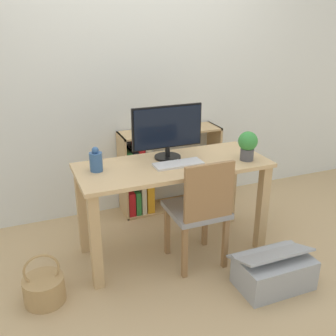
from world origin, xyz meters
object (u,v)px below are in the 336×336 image
(bookshelf, at_px, (153,174))
(chair, at_px, (200,209))
(basket, at_px, (44,288))
(keyboard, at_px, (178,164))
(storage_box, at_px, (274,271))
(monitor, at_px, (167,130))
(potted_plant, at_px, (248,144))
(vase, at_px, (96,161))

(bookshelf, bearing_deg, chair, -89.59)
(bookshelf, xyz_separation_m, basket, (-1.10, -0.96, -0.27))
(keyboard, relative_size, storage_box, 0.71)
(keyboard, distance_m, chair, 0.36)
(monitor, distance_m, potted_plant, 0.60)
(chair, relative_size, storage_box, 1.65)
(keyboard, bearing_deg, vase, 169.25)
(vase, bearing_deg, storage_box, -36.13)
(monitor, xyz_separation_m, storage_box, (0.46, -0.80, -0.84))
(chair, bearing_deg, bookshelf, 95.38)
(keyboard, relative_size, vase, 2.05)
(monitor, bearing_deg, bookshelf, 81.54)
(vase, bearing_deg, basket, -145.28)
(monitor, height_order, chair, monitor)
(vase, bearing_deg, keyboard, -10.75)
(monitor, distance_m, chair, 0.63)
(vase, distance_m, storage_box, 1.44)
(bookshelf, height_order, basket, bookshelf)
(monitor, relative_size, chair, 0.65)
(chair, relative_size, basket, 2.39)
(potted_plant, xyz_separation_m, storage_box, (-0.07, -0.54, -0.74))
(monitor, bearing_deg, keyboard, -84.42)
(chair, xyz_separation_m, bookshelf, (-0.01, 0.97, -0.10))
(vase, xyz_separation_m, potted_plant, (1.09, -0.21, 0.05))
(potted_plant, xyz_separation_m, basket, (-1.55, -0.11, -0.76))
(storage_box, bearing_deg, vase, 143.87)
(keyboard, relative_size, bookshelf, 0.38)
(potted_plant, bearing_deg, monitor, 153.49)
(potted_plant, distance_m, bookshelf, 1.08)
(potted_plant, bearing_deg, vase, 169.32)
(keyboard, relative_size, basket, 1.02)
(basket, bearing_deg, storage_box, -16.10)
(storage_box, bearing_deg, chair, 131.42)
(monitor, xyz_separation_m, basket, (-1.02, -0.38, -0.86))
(potted_plant, height_order, chair, potted_plant)
(keyboard, bearing_deg, potted_plant, -10.61)
(keyboard, xyz_separation_m, storage_box, (0.44, -0.63, -0.62))
(vase, xyz_separation_m, chair, (0.65, -0.33, -0.34))
(chair, bearing_deg, keyboard, 114.30)
(potted_plant, relative_size, bookshelf, 0.23)
(vase, height_order, chair, vase)
(monitor, bearing_deg, chair, -76.47)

